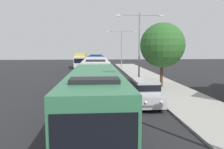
# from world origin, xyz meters

# --- Properties ---
(bus_lead) EXTENTS (2.58, 10.73, 3.21)m
(bus_lead) POSITION_xyz_m (-1.30, 9.92, 1.69)
(bus_lead) COLOR #33724C
(bus_lead) RESTS_ON ground_plane
(bus_second_in_line) EXTENTS (2.58, 12.40, 3.21)m
(bus_second_in_line) POSITION_xyz_m (-1.30, 22.53, 1.69)
(bus_second_in_line) COLOR silver
(bus_second_in_line) RESTS_ON ground_plane
(bus_middle) EXTENTS (2.58, 11.32, 3.21)m
(bus_middle) POSITION_xyz_m (-1.30, 36.02, 1.69)
(bus_middle) COLOR #284C8C
(bus_middle) RESTS_ON ground_plane
(white_suv) EXTENTS (1.86, 4.82, 1.90)m
(white_suv) POSITION_xyz_m (2.40, 14.87, 1.03)
(white_suv) COLOR #B7B7BC
(white_suv) RESTS_ON ground_plane
(box_truck_oncoming) EXTENTS (2.35, 7.31, 3.15)m
(box_truck_oncoming) POSITION_xyz_m (-4.60, 45.95, 1.70)
(box_truck_oncoming) COLOR white
(box_truck_oncoming) RESTS_ON ground_plane
(streetlamp_mid) EXTENTS (5.87, 0.28, 8.31)m
(streetlamp_mid) POSITION_xyz_m (4.10, 25.72, 5.23)
(streetlamp_mid) COLOR gray
(streetlamp_mid) RESTS_ON sidewalk
(streetlamp_far) EXTENTS (6.46, 0.28, 7.84)m
(streetlamp_far) POSITION_xyz_m (4.10, 44.60, 5.02)
(streetlamp_far) COLOR gray
(streetlamp_far) RESTS_ON sidewalk
(roadside_tree) EXTENTS (4.70, 4.70, 6.77)m
(roadside_tree) POSITION_xyz_m (5.74, 21.63, 4.56)
(roadside_tree) COLOR #4C3823
(roadside_tree) RESTS_ON sidewalk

